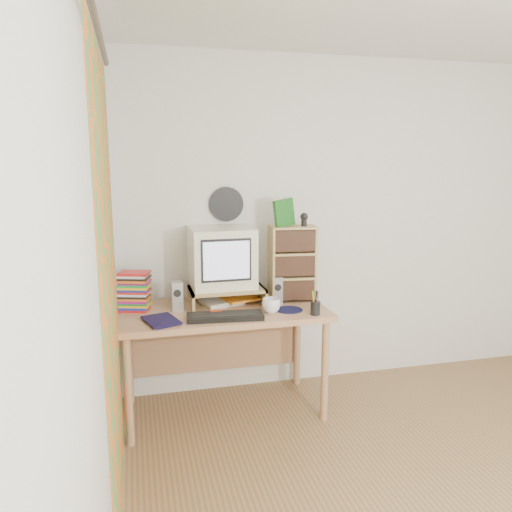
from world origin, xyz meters
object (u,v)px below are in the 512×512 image
diary (147,321)px  desk (221,325)px  cd_rack (293,264)px  keyboard (225,316)px  dvd_stack (134,290)px  crt_monitor (222,257)px  mug (271,306)px

diary → desk: bearing=11.9°
desk → diary: bearing=-151.3°
cd_rack → diary: cd_rack is taller
keyboard → dvd_stack: 0.66m
crt_monitor → keyboard: crt_monitor is taller
keyboard → dvd_stack: dvd_stack is taller
crt_monitor → diary: bearing=-146.9°
crt_monitor → mug: 0.50m
desk → dvd_stack: bearing=174.9°
desk → keyboard: 0.32m
desk → dvd_stack: size_ratio=5.02×
cd_rack → diary: 1.11m
desk → cd_rack: bearing=2.8°
cd_rack → mug: cd_rack is taller
dvd_stack → diary: dvd_stack is taller
keyboard → dvd_stack: (-0.56, 0.33, 0.12)m
diary → mug: bearing=-12.8°
dvd_stack → diary: size_ratio=1.22×
desk → diary: size_ratio=6.13×
diary → dvd_stack: bearing=84.7°
desk → cd_rack: size_ratio=2.59×
keyboard → mug: 0.33m
keyboard → mug: (0.32, 0.06, 0.03)m
cd_rack → mug: bearing=-126.0°
keyboard → diary: diary is taller
desk → mug: 0.42m
dvd_stack → cd_rack: 1.11m
crt_monitor → dvd_stack: crt_monitor is taller
crt_monitor → dvd_stack: bearing=-177.8°
desk → mug: bearing=-36.9°
desk → crt_monitor: crt_monitor is taller
crt_monitor → cd_rack: bearing=-8.1°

